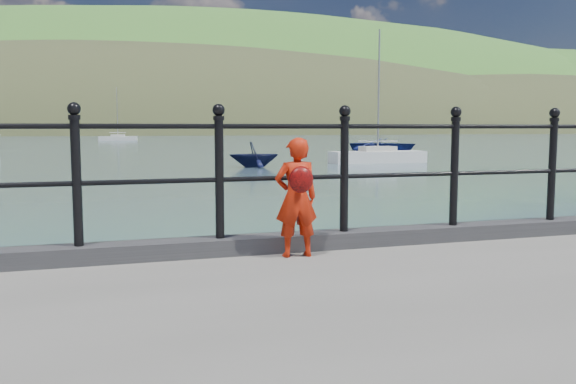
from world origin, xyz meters
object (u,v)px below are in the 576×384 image
object	(u,v)px
launch_navy	(254,155)
sailboat_near	(378,157)
sailboat_deep	(118,139)
child	(296,197)
launch_blue	(383,145)
railing	(284,162)

from	to	relation	value
launch_navy	sailboat_near	size ratio (longest dim) A/B	0.32
sailboat_deep	sailboat_near	size ratio (longest dim) A/B	1.07
launch_navy	sailboat_near	world-z (taller)	sailboat_near
child	launch_blue	bearing A→B (deg)	-114.94
child	launch_navy	xyz separation A→B (m)	(6.50, 26.58, -0.85)
child	launch_navy	size ratio (longest dim) A/B	0.41
railing	launch_navy	distance (m)	27.11
child	sailboat_deep	distance (m)	95.43
child	sailboat_deep	bearing A→B (deg)	-88.71
launch_navy	sailboat_deep	bearing A→B (deg)	7.96
railing	launch_navy	world-z (taller)	railing
child	railing	bearing A→B (deg)	-82.81
railing	sailboat_near	bearing A→B (deg)	62.39
child	sailboat_deep	world-z (taller)	sailboat_deep
launch_blue	launch_navy	world-z (taller)	launch_navy
railing	launch_blue	xyz separation A→B (m)	(22.41, 42.81, -1.23)
sailboat_deep	sailboat_near	bearing A→B (deg)	-65.44
railing	launch_blue	size ratio (longest dim) A/B	3.15
railing	launch_navy	bearing A→B (deg)	76.07
launch_blue	sailboat_near	distance (m)	16.76
launch_blue	child	bearing A→B (deg)	-161.53
sailboat_near	launch_blue	bearing A→B (deg)	61.97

